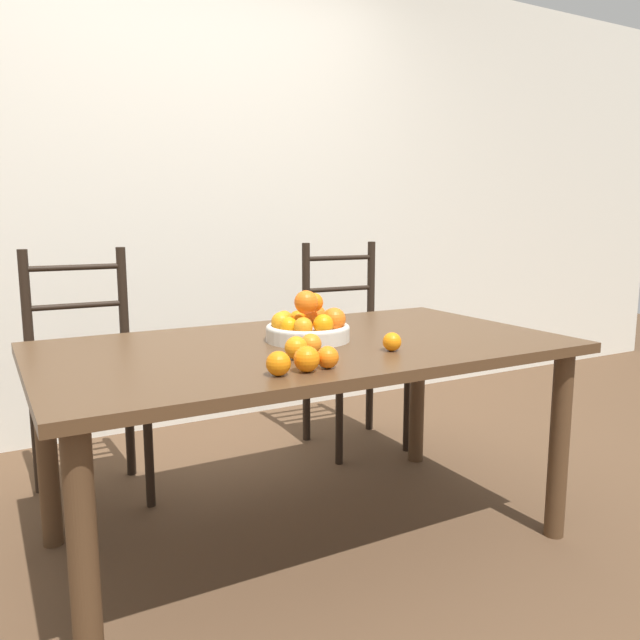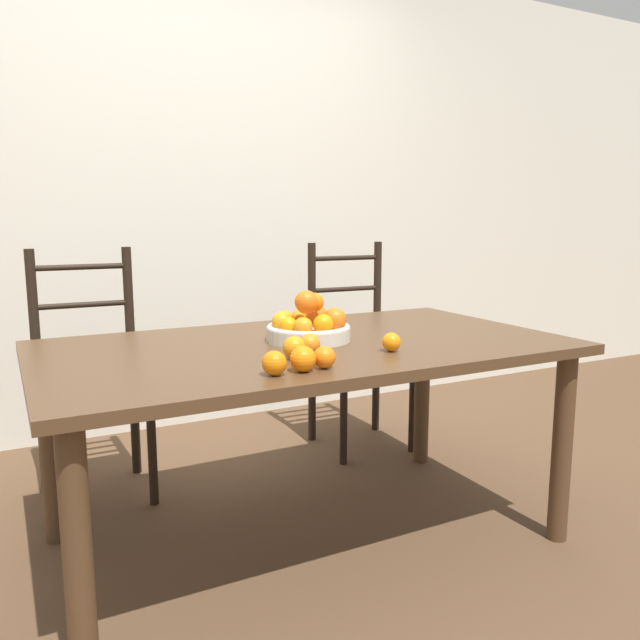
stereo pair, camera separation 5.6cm
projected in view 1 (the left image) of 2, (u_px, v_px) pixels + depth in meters
ground_plane at (307, 539)px, 2.25m from camera, size 12.00×12.00×0.00m
wall_back at (175, 188)px, 3.33m from camera, size 8.00×0.06×2.60m
dining_table at (306, 366)px, 2.14m from camera, size 1.77×0.98×0.72m
fruit_bowl at (309, 325)px, 2.16m from camera, size 0.29×0.29×0.18m
orange_loose_0 at (278, 363)px, 1.68m from camera, size 0.07×0.07×0.07m
orange_loose_1 at (311, 344)px, 1.94m from camera, size 0.07×0.07×0.07m
orange_loose_2 at (392, 342)px, 1.99m from camera, size 0.06×0.06×0.06m
orange_loose_3 at (296, 348)px, 1.88m from camera, size 0.07×0.07×0.07m
orange_loose_4 at (328, 357)px, 1.76m from camera, size 0.06×0.06×0.06m
orange_loose_5 at (307, 359)px, 1.72m from camera, size 0.07×0.07×0.07m
chair_left at (86, 385)px, 2.54m from camera, size 0.42×0.40×1.02m
chair_right at (352, 352)px, 3.14m from camera, size 0.44×0.42×1.02m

